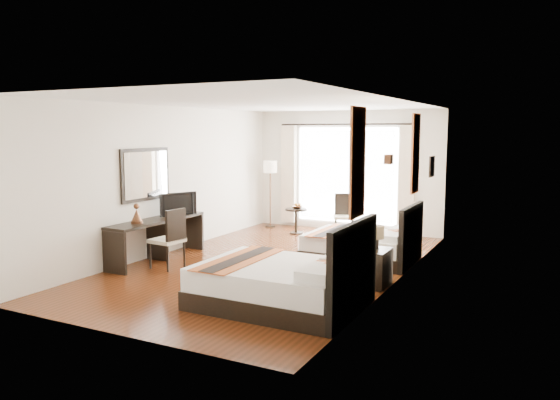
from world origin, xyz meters
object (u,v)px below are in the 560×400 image
at_px(bed_near, 284,283).
at_px(nightstand, 373,267).
at_px(window_chair, 344,224).
at_px(table_lamp, 376,234).
at_px(bed_far, 364,245).
at_px(floor_lamp, 270,171).
at_px(vase, 372,251).
at_px(console_desk, 157,239).
at_px(television, 176,204).
at_px(side_table, 296,221).
at_px(desk_chair, 168,250).
at_px(fruit_bowl, 297,207).

height_order(bed_near, nightstand, bed_near).
bearing_deg(window_chair, table_lamp, 4.72).
height_order(bed_far, floor_lamp, floor_lamp).
bearing_deg(vase, floor_lamp, 134.18).
bearing_deg(console_desk, table_lamp, 3.79).
height_order(television, floor_lamp, floor_lamp).
distance_m(bed_near, side_table, 5.19).
relative_size(table_lamp, desk_chair, 0.40).
height_order(table_lamp, desk_chair, desk_chair).
bearing_deg(table_lamp, fruit_bowl, 131.37).
height_order(table_lamp, vase, table_lamp).
height_order(bed_near, desk_chair, bed_near).
distance_m(table_lamp, fruit_bowl, 4.30).
height_order(console_desk, fruit_bowl, console_desk).
relative_size(vase, fruit_bowl, 0.63).
height_order(bed_near, console_desk, bed_near).
relative_size(bed_far, console_desk, 0.86).
bearing_deg(nightstand, table_lamp, 79.91).
height_order(bed_far, television, television).
bearing_deg(fruit_bowl, side_table, -137.05).
distance_m(bed_far, side_table, 2.85).
bearing_deg(console_desk, bed_near, -21.73).
height_order(desk_chair, fruit_bowl, desk_chair).
height_order(vase, side_table, vase).
height_order(table_lamp, console_desk, table_lamp).
xyz_separation_m(vase, desk_chair, (-3.46, -0.42, -0.26)).
relative_size(console_desk, window_chair, 2.33).
relative_size(bed_far, fruit_bowl, 8.35).
relative_size(side_table, fruit_bowl, 2.54).
xyz_separation_m(nightstand, table_lamp, (0.01, 0.07, 0.50)).
xyz_separation_m(table_lamp, television, (-3.97, 0.29, 0.19)).
bearing_deg(television, table_lamp, -69.54).
relative_size(nightstand, side_table, 1.01).
bearing_deg(console_desk, bed_far, 26.64).
relative_size(nightstand, fruit_bowl, 2.57).
relative_size(bed_near, floor_lamp, 1.33).
height_order(vase, window_chair, window_chair).
relative_size(bed_near, television, 2.87).
height_order(console_desk, window_chair, window_chair).
bearing_deg(floor_lamp, console_desk, -92.90).
bearing_deg(bed_near, vase, 59.23).
bearing_deg(table_lamp, bed_far, 114.40).
bearing_deg(side_table, desk_chair, -98.58).
bearing_deg(television, bed_far, -46.68).
relative_size(bed_near, vase, 15.09).
bearing_deg(desk_chair, nightstand, -165.24).
bearing_deg(side_table, bed_far, -38.89).
distance_m(bed_far, desk_chair, 3.47).
bearing_deg(bed_far, window_chair, 119.79).
xyz_separation_m(vase, console_desk, (-4.01, -0.04, -0.19)).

